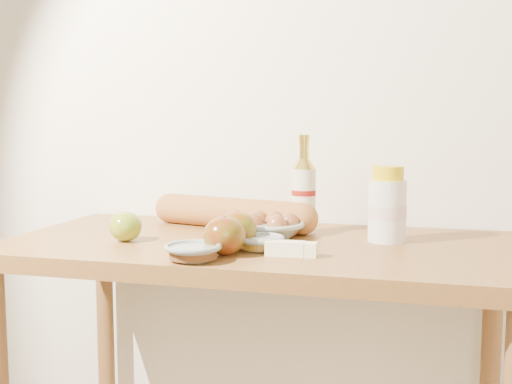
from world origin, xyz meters
TOP-DOWN VIEW (x-y plane):
  - back_wall at (0.00, 1.51)m, footprint 3.50×0.02m
  - table at (0.00, 1.18)m, footprint 1.20×0.60m
  - bourbon_bottle at (0.08, 1.32)m, footprint 0.07×0.07m
  - cream_bottle at (0.29, 1.25)m, footprint 0.11×0.11m
  - egg_bowl at (0.01, 1.22)m, footprint 0.22×0.22m
  - baguette at (-0.11, 1.33)m, footprint 0.49×0.19m
  - apple_yellowgreen at (-0.30, 1.09)m, footprint 0.09×0.09m
  - apple_redgreen_front at (-0.03, 1.01)m, footprint 0.09×0.09m
  - apple_redgreen_right at (-0.03, 1.10)m, footprint 0.11×0.11m
  - sugar_bowl at (-0.07, 0.94)m, footprint 0.15×0.15m
  - syrup_bowl at (0.03, 1.08)m, footprint 0.14×0.14m
  - butter_stick at (0.11, 1.03)m, footprint 0.11×0.04m

SIDE VIEW (x-z plane):
  - table at x=0.00m, z-range 0.33..1.23m
  - butter_stick at x=0.11m, z-range 0.90..0.93m
  - syrup_bowl at x=0.03m, z-range 0.90..0.93m
  - sugar_bowl at x=-0.07m, z-range 0.90..0.94m
  - egg_bowl at x=0.01m, z-range 0.89..0.96m
  - apple_yellowgreen at x=-0.30m, z-range 0.90..0.97m
  - baguette at x=-0.11m, z-range 0.90..0.98m
  - apple_redgreen_right at x=-0.03m, z-range 0.90..0.98m
  - apple_redgreen_front at x=-0.03m, z-range 0.90..0.98m
  - cream_bottle at x=0.29m, z-range 0.89..1.07m
  - bourbon_bottle at x=0.08m, z-range 0.88..1.13m
  - back_wall at x=0.00m, z-range 0.00..2.60m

